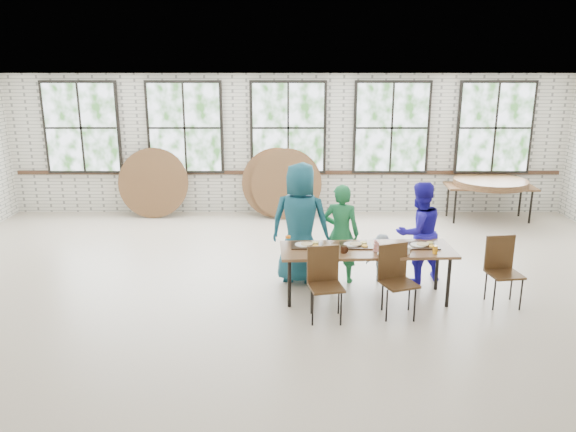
# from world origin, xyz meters

# --- Properties ---
(room) EXTENTS (12.00, 12.00, 12.00)m
(room) POSITION_xyz_m (0.00, 4.44, 1.83)
(room) COLOR #BCAC96
(room) RESTS_ON ground
(dining_table) EXTENTS (2.43, 0.91, 0.74)m
(dining_table) POSITION_xyz_m (1.10, -0.17, 0.69)
(dining_table) COLOR brown
(dining_table) RESTS_ON ground
(chair_near_left) EXTENTS (0.49, 0.48, 0.95)m
(chair_near_left) POSITION_xyz_m (0.47, -0.77, 0.56)
(chair_near_left) COLOR #452D17
(chair_near_left) RESTS_ON ground
(chair_near_right) EXTENTS (0.53, 0.53, 0.95)m
(chair_near_right) POSITION_xyz_m (1.42, -0.66, 0.56)
(chair_near_right) COLOR #452D17
(chair_near_right) RESTS_ON ground
(chair_spare) EXTENTS (0.48, 0.46, 0.95)m
(chair_spare) POSITION_xyz_m (2.94, -0.31, 0.56)
(chair_spare) COLOR #452D17
(chair_spare) RESTS_ON ground
(adult_teal) EXTENTS (1.00, 0.75, 1.83)m
(adult_teal) POSITION_xyz_m (0.18, 0.48, 0.92)
(adult_teal) COLOR navy
(adult_teal) RESTS_ON ground
(adult_green) EXTENTS (0.63, 0.50, 1.51)m
(adult_green) POSITION_xyz_m (0.80, 0.48, 0.76)
(adult_green) COLOR #1D6F3B
(adult_green) RESTS_ON ground
(toddler) EXTENTS (0.54, 0.42, 0.74)m
(toddler) POSITION_xyz_m (1.42, 0.48, 0.37)
(toddler) COLOR #152A43
(toddler) RESTS_ON ground
(adult_blue) EXTENTS (0.91, 0.82, 1.55)m
(adult_blue) POSITION_xyz_m (1.96, 0.48, 0.77)
(adult_blue) COLOR #2219B0
(adult_blue) RESTS_ON ground
(storage_table) EXTENTS (1.84, 0.85, 0.74)m
(storage_table) POSITION_xyz_m (4.22, 3.88, 0.69)
(storage_table) COLOR brown
(storage_table) RESTS_ON ground
(tabletop_clutter) EXTENTS (2.07, 0.61, 0.11)m
(tabletop_clutter) POSITION_xyz_m (1.19, -0.20, 0.77)
(tabletop_clutter) COLOR black
(tabletop_clutter) RESTS_ON dining_table
(round_tops_stacked) EXTENTS (1.50, 1.50, 0.13)m
(round_tops_stacked) POSITION_xyz_m (4.22, 3.88, 0.80)
(round_tops_stacked) COLOR brown
(round_tops_stacked) RESTS_ON storage_table
(round_tops_leaning) EXTENTS (4.34, 0.47, 1.48)m
(round_tops_leaning) POSITION_xyz_m (-1.05, 4.12, 0.73)
(round_tops_leaning) COLOR brown
(round_tops_leaning) RESTS_ON ground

